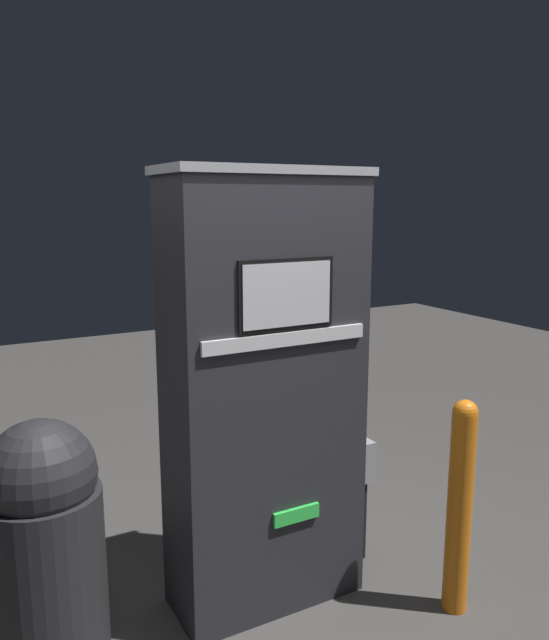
{
  "coord_description": "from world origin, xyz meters",
  "views": [
    {
      "loc": [
        -1.37,
        -2.39,
        2.03
      ],
      "look_at": [
        0.0,
        0.11,
        1.48
      ],
      "focal_mm": 35.0,
      "sensor_mm": 36.0,
      "label": 1
    }
  ],
  "objects": [
    {
      "name": "ground_plane",
      "position": [
        0.0,
        0.0,
        0.0
      ],
      "size": [
        14.0,
        14.0,
        0.0
      ],
      "primitive_type": "plane",
      "color": "#423F3D"
    },
    {
      "name": "trash_bin",
      "position": [
        -1.05,
        0.25,
        0.57
      ],
      "size": [
        0.5,
        0.5,
        1.13
      ],
      "color": "#232326",
      "rests_on": "ground_plane"
    },
    {
      "name": "safety_bollard",
      "position": [
        0.78,
        -0.35,
        0.57
      ],
      "size": [
        0.12,
        0.12,
        1.1
      ],
      "color": "orange",
      "rests_on": "ground_plane"
    },
    {
      "name": "gas_pump",
      "position": [
        0.0,
        0.21,
        1.09
      ],
      "size": [
        1.05,
        0.46,
        2.18
      ],
      "color": "#28282D",
      "rests_on": "ground_plane"
    }
  ]
}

